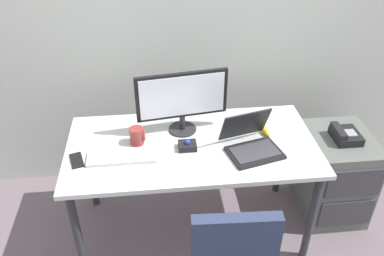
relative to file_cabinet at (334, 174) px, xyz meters
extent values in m
plane|color=slate|center=(-1.05, -0.10, -0.33)|extent=(8.00, 8.00, 0.00)
cube|color=beige|center=(-1.05, 0.64, 1.07)|extent=(6.00, 0.10, 2.80)
cube|color=silver|center=(-1.05, -0.10, 0.42)|extent=(1.55, 0.78, 0.03)
cylinder|color=#2D2D33|center=(-1.77, -0.43, 0.04)|extent=(0.05, 0.05, 0.73)
cylinder|color=#2D2D33|center=(-0.34, -0.43, 0.04)|extent=(0.05, 0.05, 0.73)
cylinder|color=#2D2D33|center=(-1.77, 0.23, 0.04)|extent=(0.05, 0.05, 0.73)
cylinder|color=#2D2D33|center=(-0.34, 0.23, 0.04)|extent=(0.05, 0.05, 0.73)
cube|color=#5A5F5A|center=(0.00, 0.00, 0.00)|extent=(0.42, 0.52, 0.66)
cube|color=#38383D|center=(0.00, -0.26, 0.14)|extent=(0.38, 0.01, 0.22)
cube|color=#38383D|center=(0.00, -0.26, -0.13)|extent=(0.38, 0.01, 0.22)
cube|color=black|center=(0.00, -0.02, 0.36)|extent=(0.17, 0.20, 0.06)
cube|color=black|center=(-0.06, -0.02, 0.40)|extent=(0.05, 0.18, 0.04)
cube|color=gray|center=(0.02, -0.03, 0.39)|extent=(0.07, 0.08, 0.01)
cube|color=#2C3452|center=(-0.94, -0.92, 0.43)|extent=(0.40, 0.08, 0.42)
cylinder|color=#262628|center=(-1.10, 0.06, 0.44)|extent=(0.18, 0.18, 0.01)
cylinder|color=#262628|center=(-1.10, 0.06, 0.49)|extent=(0.04, 0.04, 0.10)
cube|color=black|center=(-1.10, 0.06, 0.69)|extent=(0.58, 0.10, 0.30)
cube|color=white|center=(-1.10, 0.05, 0.69)|extent=(0.53, 0.08, 0.27)
cube|color=silver|center=(-1.48, -0.20, 0.44)|extent=(0.41, 0.14, 0.02)
cube|color=white|center=(-1.48, -0.20, 0.46)|extent=(0.38, 0.12, 0.01)
cube|color=black|center=(-0.69, -0.24, 0.44)|extent=(0.36, 0.29, 0.02)
cube|color=#38383D|center=(-0.69, -0.24, 0.45)|extent=(0.31, 0.23, 0.00)
cube|color=black|center=(-0.73, -0.10, 0.55)|extent=(0.32, 0.16, 0.21)
cube|color=silver|center=(-0.73, -0.10, 0.55)|extent=(0.28, 0.14, 0.18)
cube|color=black|center=(-1.09, -0.14, 0.45)|extent=(0.11, 0.09, 0.04)
sphere|color=navy|center=(-1.09, -0.14, 0.48)|extent=(0.04, 0.04, 0.04)
cylinder|color=maroon|center=(-1.39, -0.06, 0.49)|extent=(0.09, 0.09, 0.11)
torus|color=brown|center=(-1.34, -0.06, 0.49)|extent=(0.01, 0.07, 0.07)
cube|color=black|center=(-1.74, -0.20, 0.44)|extent=(0.10, 0.16, 0.01)
ellipsoid|color=yellow|center=(-0.58, 0.00, 0.45)|extent=(0.08, 0.19, 0.04)
camera|label=1|loc=(-1.27, -2.09, 1.91)|focal=37.46mm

